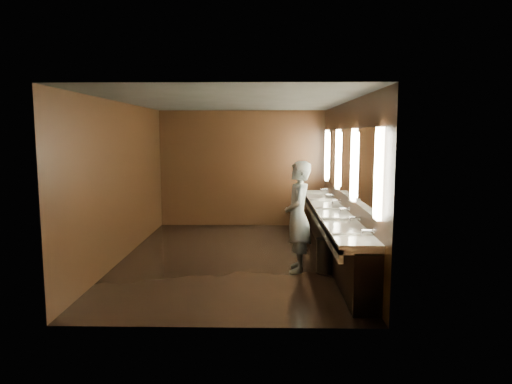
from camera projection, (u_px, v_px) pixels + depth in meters
floor at (234, 258)px, 8.29m from camera, size 6.00×6.00×0.00m
ceiling at (233, 102)px, 7.93m from camera, size 4.00×6.00×0.02m
wall_back at (242, 169)px, 11.09m from camera, size 4.00×0.02×2.80m
wall_front at (215, 209)px, 5.14m from camera, size 4.00×0.02×2.80m
wall_left at (122, 181)px, 8.15m from camera, size 0.02×6.00×2.80m
wall_right at (346, 182)px, 8.07m from camera, size 0.02×6.00×2.80m
sink_counter at (333, 232)px, 8.19m from camera, size 0.55×5.40×1.01m
mirror_band at (346, 162)px, 8.03m from camera, size 0.06×5.03×1.15m
person at (298, 216)px, 7.42m from camera, size 0.46×0.68×1.81m
trash_bin at (327, 255)px, 7.43m from camera, size 0.41×0.41×0.55m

